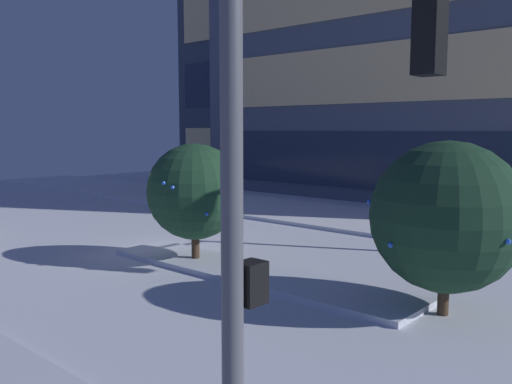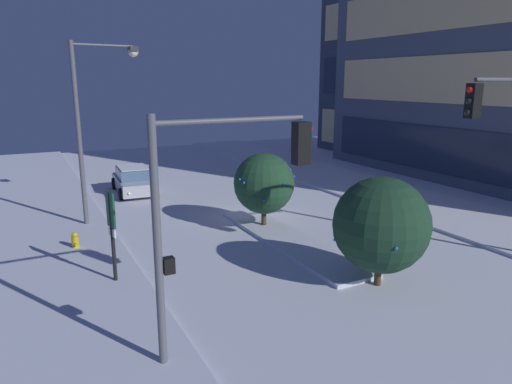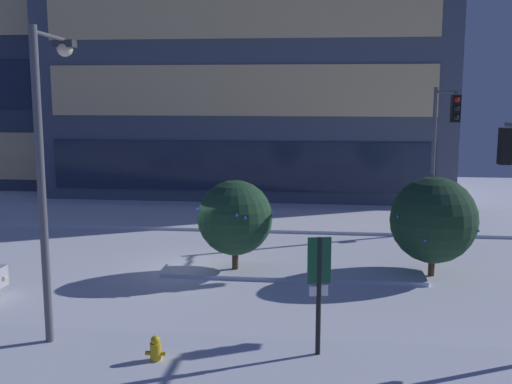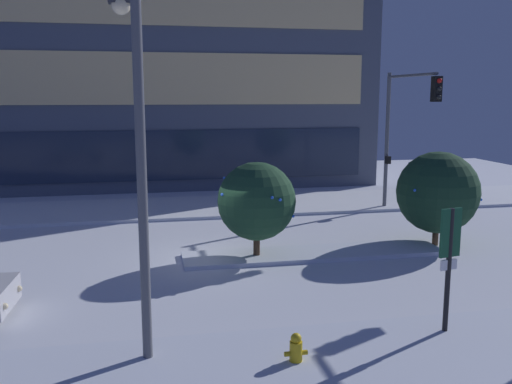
# 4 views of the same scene
# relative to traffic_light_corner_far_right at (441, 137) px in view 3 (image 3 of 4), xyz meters

# --- Properties ---
(ground) EXTENTS (52.00, 52.00, 0.00)m
(ground) POSITION_rel_traffic_light_corner_far_right_xyz_m (-9.02, -5.18, -4.45)
(ground) COLOR silver
(curb_strip_near) EXTENTS (52.00, 5.20, 0.14)m
(curb_strip_near) POSITION_rel_traffic_light_corner_far_right_xyz_m (-9.02, -13.94, -4.38)
(curb_strip_near) COLOR silver
(curb_strip_near) RESTS_ON ground
(curb_strip_far) EXTENTS (52.00, 5.20, 0.14)m
(curb_strip_far) POSITION_rel_traffic_light_corner_far_right_xyz_m (-9.02, 3.57, -4.38)
(curb_strip_far) COLOR silver
(curb_strip_far) RESTS_ON ground
(median_strip) EXTENTS (9.00, 1.80, 0.14)m
(median_strip) POSITION_rel_traffic_light_corner_far_right_xyz_m (-5.77, -5.35, -4.38)
(median_strip) COLOR silver
(median_strip) RESTS_ON ground
(office_tower_secondary) EXTENTS (15.61, 8.16, 17.89)m
(office_tower_secondary) POSITION_rel_traffic_light_corner_far_right_xyz_m (-19.76, 14.98, 4.50)
(office_tower_secondary) COLOR #384251
(office_tower_secondary) RESTS_ON ground
(traffic_light_corner_far_right) EXTENTS (0.32, 4.78, 6.49)m
(traffic_light_corner_far_right) POSITION_rel_traffic_light_corner_far_right_xyz_m (0.00, 0.00, 0.00)
(traffic_light_corner_far_right) COLOR #565960
(traffic_light_corner_far_right) RESTS_ON ground
(street_lamp_arched) EXTENTS (0.72, 2.87, 7.84)m
(street_lamp_arched) POSITION_rel_traffic_light_corner_far_right_xyz_m (-11.56, -11.46, 0.65)
(street_lamp_arched) COLOR #565960
(street_lamp_arched) RESTS_ON ground
(fire_hydrant) EXTENTS (0.48, 0.26, 0.73)m
(fire_hydrant) POSITION_rel_traffic_light_corner_far_right_xyz_m (-8.52, -13.01, -4.10)
(fire_hydrant) COLOR gold
(fire_hydrant) RESTS_ON ground
(parking_info_sign) EXTENTS (0.55, 0.18, 2.99)m
(parking_info_sign) POSITION_rel_traffic_light_corner_far_right_xyz_m (-4.78, -12.24, -2.54)
(parking_info_sign) COLOR black
(parking_info_sign) RESTS_ON ground
(decorated_tree_median) EXTENTS (2.64, 2.61, 3.29)m
(decorated_tree_median) POSITION_rel_traffic_light_corner_far_right_xyz_m (-7.79, -5.35, -2.47)
(decorated_tree_median) COLOR #473323
(decorated_tree_median) RESTS_ON ground
(decorated_tree_left_of_median) EXTENTS (2.97, 3.03, 3.46)m
(decorated_tree_left_of_median) POSITION_rel_traffic_light_corner_far_right_xyz_m (-0.99, -4.92, -2.48)
(decorated_tree_left_of_median) COLOR #473323
(decorated_tree_left_of_median) RESTS_ON ground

